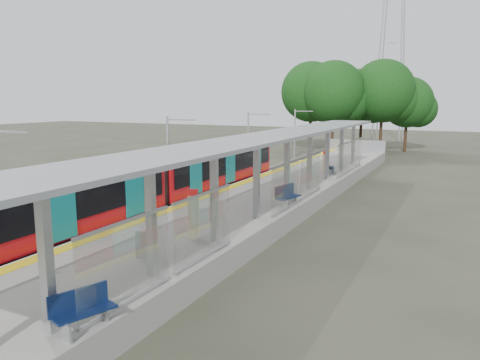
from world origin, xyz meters
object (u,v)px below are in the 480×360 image
object	(u,v)px
bench_mid	(287,195)
info_pillar_near	(193,217)
info_pillar_far	(325,164)
bench_far	(329,166)
bench_near	(82,308)
litter_bin	(142,243)
train	(147,183)

from	to	relation	value
bench_mid	info_pillar_near	world-z (taller)	info_pillar_near
info_pillar_far	bench_far	bearing A→B (deg)	78.05
bench_near	litter_bin	xyz separation A→B (m)	(-1.98, 4.87, -0.04)
bench_near	info_pillar_near	size ratio (longest dim) A/B	0.78
bench_near	bench_far	size ratio (longest dim) A/B	1.11
bench_near	info_pillar_near	xyz separation A→B (m)	(-1.54, 7.55, 0.32)
bench_far	litter_bin	world-z (taller)	litter_bin
bench_far	info_pillar_near	bearing A→B (deg)	-101.31
train	bench_near	xyz separation A→B (m)	(7.11, -11.96, -0.52)
info_pillar_near	bench_far	bearing A→B (deg)	71.77
info_pillar_near	litter_bin	xyz separation A→B (m)	(-0.44, -2.68, -0.37)
bench_near	info_pillar_near	distance (m)	7.71
info_pillar_far	train	bearing A→B (deg)	-99.30
bench_near	info_pillar_near	bearing A→B (deg)	121.44
info_pillar_far	litter_bin	distance (m)	21.00
bench_near	litter_bin	bearing A→B (deg)	132.05
bench_far	litter_bin	size ratio (longest dim) A/B	1.42
bench_mid	bench_near	bearing A→B (deg)	-75.70
bench_near	litter_bin	size ratio (longest dim) A/B	1.58
bench_mid	info_pillar_far	world-z (taller)	info_pillar_far
bench_far	info_pillar_far	distance (m)	0.55
train	litter_bin	size ratio (longest dim) A/B	28.01
info_pillar_near	litter_bin	size ratio (longest dim) A/B	2.02
bench_far	info_pillar_near	world-z (taller)	info_pillar_near
litter_bin	bench_far	bearing A→B (deg)	87.84
train	litter_bin	distance (m)	8.77
info_pillar_near	info_pillar_far	xyz separation A→B (m)	(0.16, 18.31, -0.15)
info_pillar_near	bench_near	bearing A→B (deg)	-95.54
litter_bin	info_pillar_near	bearing A→B (deg)	80.69
train	bench_near	world-z (taller)	train
info_pillar_far	litter_bin	size ratio (longest dim) A/B	1.67
bench_far	info_pillar_near	distance (m)	18.77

